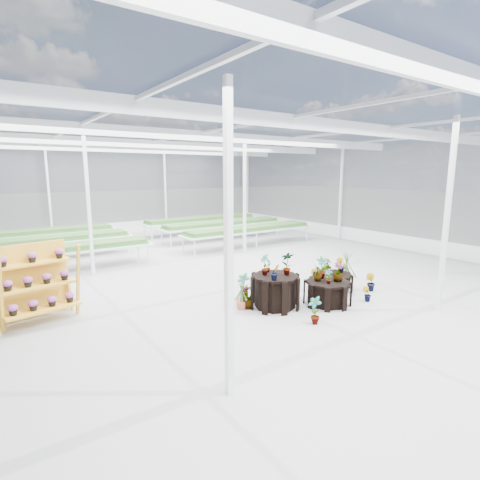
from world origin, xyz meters
TOP-DOWN VIEW (x-y plane):
  - ground_plane at (0.00, 0.00)m, footprint 24.00×24.00m
  - greenhouse_shell at (0.00, 0.00)m, footprint 18.00×24.00m
  - steel_frame at (0.00, 0.00)m, footprint 18.00×24.00m
  - nursery_benches at (0.00, 7.20)m, footprint 16.00×7.00m
  - plinth_tall at (-0.09, -1.60)m, footprint 1.49×1.49m
  - plinth_mid at (1.11, -2.20)m, footprint 1.18×1.18m
  - plinth_low at (2.11, -1.50)m, footprint 1.27×1.27m
  - shelf_rack at (-4.93, 0.74)m, footprint 1.74×1.12m
  - nursery_plants at (1.01, -1.39)m, footprint 4.45×2.81m

SIDE VIEW (x-z plane):
  - ground_plane at x=0.00m, z-range 0.00..0.00m
  - plinth_low at x=2.11m, z-range 0.00..0.47m
  - plinth_mid at x=1.11m, z-range 0.00..0.60m
  - plinth_tall at x=-0.09m, z-range 0.00..0.81m
  - nursery_benches at x=0.00m, z-range 0.00..0.84m
  - nursery_plants at x=1.01m, z-range -0.16..1.23m
  - shelf_rack at x=-4.93m, z-range 0.00..1.71m
  - greenhouse_shell at x=0.00m, z-range 0.00..4.50m
  - steel_frame at x=0.00m, z-range 0.00..4.50m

